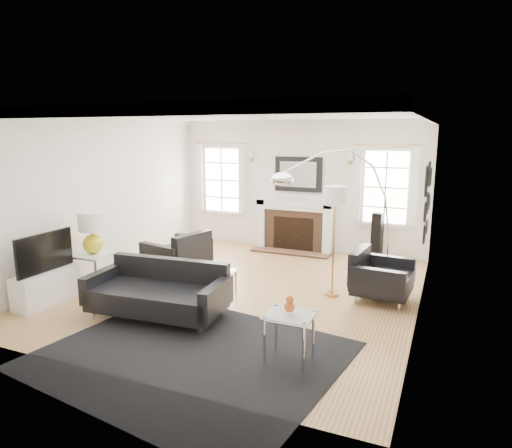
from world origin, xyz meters
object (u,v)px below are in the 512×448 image
at_px(sofa, 160,293).
at_px(coffee_table, 205,275).
at_px(fireplace, 295,226).
at_px(arc_floor_lamp, 338,216).
at_px(armchair_right, 379,277).
at_px(gourd_lamp, 92,230).
at_px(armchair_left, 180,255).

distance_m(sofa, coffee_table, 1.02).
xyz_separation_m(fireplace, arc_floor_lamp, (1.51, -2.51, 0.74)).
distance_m(sofa, armchair_right, 3.29).
height_order(fireplace, gourd_lamp, gourd_lamp).
distance_m(fireplace, coffee_table, 3.26).
xyz_separation_m(sofa, coffee_table, (0.15, 1.01, -0.01)).
bearing_deg(coffee_table, armchair_left, 142.42).
bearing_deg(armchair_left, coffee_table, -37.58).
height_order(armchair_right, gourd_lamp, gourd_lamp).
bearing_deg(gourd_lamp, fireplace, 59.38).
relative_size(sofa, arc_floor_lamp, 0.84).
xyz_separation_m(gourd_lamp, arc_floor_lamp, (3.71, 1.21, 0.28)).
bearing_deg(armchair_right, arc_floor_lamp, -166.42).
xyz_separation_m(fireplace, armchair_right, (2.14, -2.36, -0.19)).
xyz_separation_m(sofa, gourd_lamp, (-1.63, 0.51, 0.66)).
bearing_deg(gourd_lamp, armchair_right, 17.43).
bearing_deg(armchair_right, fireplace, 132.19).
distance_m(coffee_table, arc_floor_lamp, 2.27).
bearing_deg(sofa, coffee_table, 81.64).
relative_size(fireplace, gourd_lamp, 2.49).
bearing_deg(armchair_left, sofa, -65.96).
bearing_deg(fireplace, sofa, -97.69).
distance_m(coffee_table, gourd_lamp, 1.96).
bearing_deg(sofa, arc_floor_lamp, 39.65).
distance_m(armchair_right, gourd_lamp, 4.59).
distance_m(fireplace, arc_floor_lamp, 3.02).
xyz_separation_m(coffee_table, arc_floor_lamp, (1.93, 0.72, 0.95)).
relative_size(fireplace, coffee_table, 2.09).
bearing_deg(coffee_table, arc_floor_lamp, 20.37).
height_order(coffee_table, gourd_lamp, gourd_lamp).
bearing_deg(armchair_left, armchair_right, 2.80).
distance_m(fireplace, sofa, 4.27).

